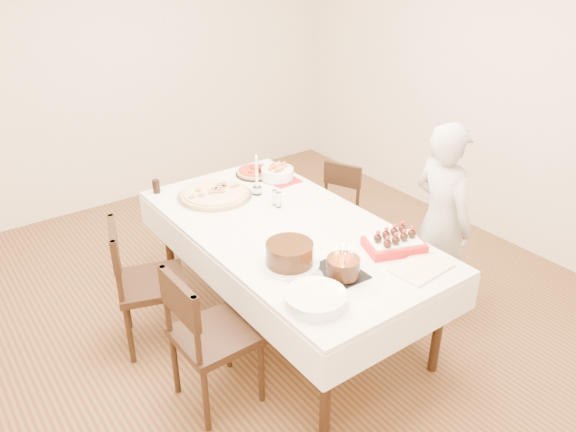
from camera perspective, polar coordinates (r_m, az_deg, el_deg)
floor at (r=4.10m, az=-0.90°, el=-9.98°), size 5.00×5.00×0.00m
wall_back at (r=5.61m, az=-16.43°, el=14.66°), size 4.50×0.04×2.70m
wall_right at (r=5.03m, az=20.94°, el=12.60°), size 0.04×5.00×2.70m
dining_table at (r=3.84m, az=-0.00°, el=-6.03°), size 1.33×2.23×0.75m
chair_right_savory at (r=4.62m, az=4.57°, el=0.25°), size 0.52×0.52×0.77m
chair_left_savory at (r=3.73m, az=-13.66°, el=-6.66°), size 0.58×0.58×0.90m
chair_left_dessert at (r=3.23m, az=-7.40°, el=-11.94°), size 0.47×0.47×0.91m
person at (r=3.94m, az=15.27°, el=-0.57°), size 0.40×0.55×1.41m
pizza_white at (r=4.07m, az=-7.45°, el=2.20°), size 0.69×0.69×0.04m
pizza_pepperoni at (r=4.41m, az=-3.39°, el=4.48°), size 0.38×0.38×0.04m
red_placemat at (r=4.31m, az=-0.48°, el=3.62°), size 0.23×0.23×0.01m
pasta_bowl at (r=4.32m, az=-1.09°, el=4.35°), size 0.29×0.29×0.08m
taper_candle at (r=4.03m, az=-3.20°, el=4.24°), size 0.09×0.09×0.31m
shaker_pair at (r=3.87m, az=-0.94°, el=1.65°), size 0.12×0.12×0.11m
cola_glass at (r=4.20m, az=-13.24°, el=2.95°), size 0.06×0.06×0.10m
layer_cake at (r=3.22m, az=0.15°, el=-3.89°), size 0.40×0.40×0.14m
cake_board at (r=3.18m, az=4.75°, el=-5.91°), size 0.31×0.31×0.01m
birthday_cake at (r=3.11m, az=5.64°, el=-4.66°), size 0.22×0.22×0.17m
strawberry_box at (r=3.43m, az=10.73°, el=-2.74°), size 0.40×0.33×0.08m
box_lid at (r=3.30m, az=13.31°, el=-5.23°), size 0.36×0.26×0.03m
plate_stack at (r=2.92m, az=2.80°, el=-8.38°), size 0.40×0.40×0.07m
china_plate at (r=3.14m, az=1.68°, el=-6.16°), size 0.22×0.22×0.01m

